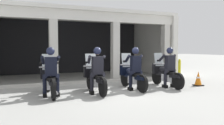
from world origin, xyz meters
TOP-DOWN VIEW (x-y plane):
  - ground_plane at (0.00, 3.00)m, footprint 80.00×80.00m
  - station_building at (-0.34, 5.20)m, footprint 9.88×4.70m
  - kerb_strip at (-0.34, 2.32)m, footprint 9.38×0.24m
  - motorcycle_far_left at (-2.26, 0.43)m, footprint 0.62×2.04m
  - police_officer_far_left at (-2.26, 0.15)m, footprint 0.63×0.61m
  - motorcycle_center_left at (-0.75, 0.27)m, footprint 0.62×2.04m
  - police_officer_center_left at (-0.75, -0.02)m, footprint 0.63×0.61m
  - motorcycle_center_right at (0.75, 0.37)m, footprint 0.62×2.04m
  - police_officer_center_right at (0.75, 0.08)m, footprint 0.63×0.61m
  - motorcycle_far_right at (2.26, 0.35)m, footprint 0.62×2.04m
  - police_officer_far_right at (2.26, 0.06)m, footprint 0.63×0.61m
  - traffic_cone_flank at (3.63, -0.05)m, footprint 0.34×0.34m
  - bollard_kerbside at (4.27, 1.93)m, footprint 0.14×0.14m

SIDE VIEW (x-z plane):
  - ground_plane at x=0.00m, z-range 0.00..0.00m
  - kerb_strip at x=-0.34m, z-range 0.00..0.12m
  - traffic_cone_flank at x=3.63m, z-range -0.01..0.58m
  - bollard_kerbside at x=4.27m, z-range 0.00..1.00m
  - motorcycle_far_left at x=-2.26m, z-range -0.17..1.17m
  - motorcycle_center_left at x=-0.75m, z-range -0.17..1.17m
  - motorcycle_center_right at x=0.75m, z-range -0.17..1.17m
  - motorcycle_far_right at x=2.26m, z-range -0.17..1.17m
  - police_officer_far_left at x=-2.26m, z-range 0.15..1.73m
  - police_officer_center_left at x=-0.75m, z-range 0.15..1.73m
  - police_officer_center_right at x=0.75m, z-range 0.15..1.73m
  - police_officer_far_right at x=2.26m, z-range 0.15..1.73m
  - station_building at x=-0.34m, z-range 0.45..3.84m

